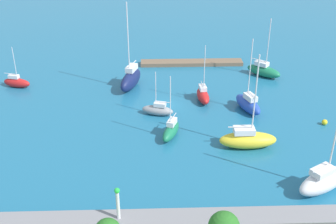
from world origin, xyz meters
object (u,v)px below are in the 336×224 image
pier_dock (192,63)px  sailboat_blue_mid_basin (248,104)px  sailboat_yellow_east_end (248,139)px  sailboat_navy_along_channel (131,79)px  sailboat_gray_center_basin (158,110)px  harbor_beacon (118,201)px  sailboat_red_inner_mooring (203,95)px  sailboat_green_outer_mooring (171,130)px  sailboat_white_west_end (324,180)px  sailboat_red_far_south (17,82)px  mooring_buoy_yellow (325,122)px  sailboat_green_lone_south (263,70)px

pier_dock → sailboat_blue_mid_basin: bearing=110.0°
sailboat_yellow_east_end → sailboat_navy_along_channel: bearing=129.9°
sailboat_gray_center_basin → harbor_beacon: bearing=95.8°
sailboat_red_inner_mooring → sailboat_navy_along_channel: (11.73, -5.52, 0.59)m
sailboat_navy_along_channel → sailboat_blue_mid_basin: 20.41m
sailboat_green_outer_mooring → sailboat_navy_along_channel: (6.18, -16.39, 0.63)m
harbor_beacon → sailboat_white_west_end: bearing=-166.2°
sailboat_green_outer_mooring → sailboat_red_far_south: 31.00m
sailboat_red_inner_mooring → sailboat_navy_along_channel: sailboat_navy_along_channel is taller
harbor_beacon → mooring_buoy_yellow: bearing=-144.1°
harbor_beacon → sailboat_gray_center_basin: bearing=-99.7°
sailboat_navy_along_channel → sailboat_red_far_south: sailboat_navy_along_channel is taller
pier_dock → sailboat_red_far_south: 32.22m
sailboat_green_lone_south → sailboat_red_inner_mooring: bearing=-98.8°
sailboat_red_inner_mooring → sailboat_green_lone_south: (-12.01, -9.85, 0.05)m
sailboat_green_outer_mooring → sailboat_gray_center_basin: 6.72m
harbor_beacon → sailboat_blue_mid_basin: 31.11m
sailboat_navy_along_channel → sailboat_red_far_south: size_ratio=2.04×
mooring_buoy_yellow → sailboat_white_west_end: bearing=69.6°
pier_dock → sailboat_blue_mid_basin: size_ratio=1.72×
pier_dock → sailboat_yellow_east_end: size_ratio=1.50×
sailboat_green_outer_mooring → sailboat_red_inner_mooring: bearing=174.1°
pier_dock → sailboat_red_far_south: (30.78, 9.49, 0.58)m
sailboat_blue_mid_basin → mooring_buoy_yellow: bearing=-134.4°
sailboat_gray_center_basin → sailboat_blue_mid_basin: size_ratio=0.61×
sailboat_red_inner_mooring → sailboat_yellow_east_end: (-4.45, 13.85, 0.19)m
sailboat_white_west_end → mooring_buoy_yellow: bearing=38.1°
pier_dock → sailboat_gray_center_basin: size_ratio=2.81×
sailboat_white_west_end → sailboat_red_far_south: sailboat_white_west_end is taller
pier_dock → harbor_beacon: (10.97, 44.66, 3.23)m
harbor_beacon → sailboat_green_lone_south: size_ratio=0.35×
sailboat_gray_center_basin → sailboat_red_far_south: (24.00, -10.79, 0.09)m
harbor_beacon → sailboat_blue_mid_basin: (-18.03, -25.24, -2.38)m
sailboat_white_west_end → mooring_buoy_yellow: size_ratio=17.23×
sailboat_red_inner_mooring → sailboat_blue_mid_basin: 7.45m
pier_dock → sailboat_green_outer_mooring: 27.26m
sailboat_red_inner_mooring → mooring_buoy_yellow: sailboat_red_inner_mooring is taller
sailboat_gray_center_basin → sailboat_green_lone_south: 23.97m
sailboat_blue_mid_basin → mooring_buoy_yellow: (-10.27, 4.74, -0.79)m
sailboat_green_lone_south → sailboat_blue_mid_basin: bearing=-70.3°
pier_dock → sailboat_gray_center_basin: 21.39m
pier_dock → sailboat_blue_mid_basin: (-7.06, 19.42, 0.85)m
sailboat_red_inner_mooring → sailboat_gray_center_basin: sailboat_red_inner_mooring is taller
sailboat_yellow_east_end → pier_dock: bearing=99.4°
sailboat_white_west_end → mooring_buoy_yellow: sailboat_white_west_end is taller
pier_dock → sailboat_white_west_end: sailboat_white_west_end is taller
sailboat_red_inner_mooring → mooring_buoy_yellow: size_ratio=11.54×
harbor_beacon → sailboat_green_outer_mooring: 19.01m
harbor_beacon → mooring_buoy_yellow: (-28.30, -20.50, -3.17)m
harbor_beacon → sailboat_red_inner_mooring: bearing=-111.7°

